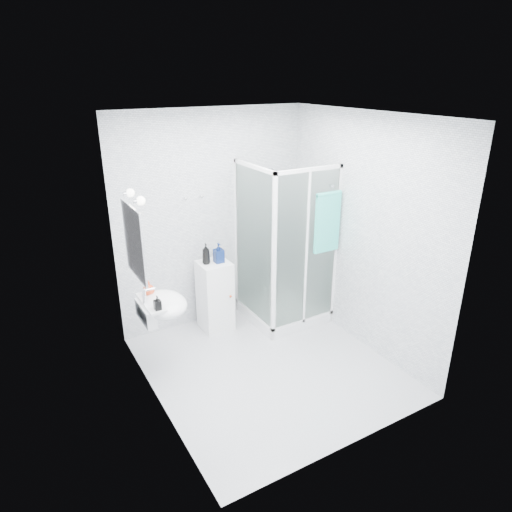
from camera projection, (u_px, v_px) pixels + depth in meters
room at (270, 254)px, 4.43m from camera, size 2.40×2.60×2.60m
shower_enclosure at (282, 288)px, 5.68m from camera, size 0.90×0.95×2.00m
wall_basin at (161, 305)px, 4.52m from camera, size 0.46×0.56×0.35m
mirror at (134, 242)px, 4.17m from camera, size 0.02×0.60×0.70m
vanity_lights at (135, 197)px, 4.04m from camera, size 0.10×0.40×0.08m
wall_hooks at (194, 197)px, 5.21m from camera, size 0.23×0.06×0.03m
storage_cabinet at (215, 296)px, 5.52m from camera, size 0.36×0.39×0.87m
hand_towel at (327, 221)px, 5.16m from camera, size 0.33×0.05×0.71m
shampoo_bottle_a at (206, 254)px, 5.28m from camera, size 0.11×0.11×0.25m
shampoo_bottle_b at (219, 253)px, 5.32m from camera, size 0.11×0.11×0.24m
soap_dispenser_orange at (148, 288)px, 4.56m from camera, size 0.12×0.12×0.15m
soap_dispenser_black at (157, 303)px, 4.28m from camera, size 0.06×0.07×0.14m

